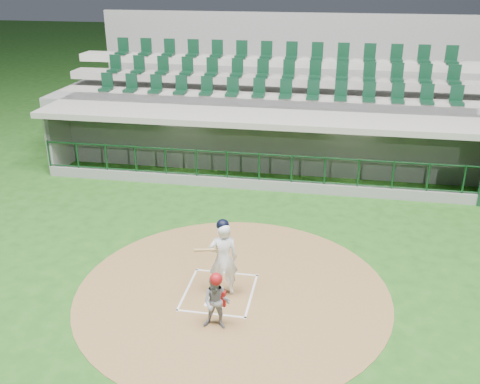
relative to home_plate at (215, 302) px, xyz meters
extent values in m
plane|color=#1C4A15|center=(0.00, 0.70, -0.02)|extent=(120.00, 120.00, 0.00)
cylinder|color=brown|center=(0.30, 0.50, -0.02)|extent=(7.20, 7.20, 0.01)
cube|color=white|center=(0.00, 0.00, 0.00)|extent=(0.43, 0.43, 0.02)
cube|color=white|center=(-0.75, 0.40, 0.00)|extent=(0.05, 1.80, 0.01)
cube|color=white|center=(0.75, 0.40, 0.00)|extent=(0.05, 1.80, 0.01)
cube|color=silver|center=(0.00, 1.25, 0.00)|extent=(1.55, 0.05, 0.01)
cube|color=white|center=(0.00, -0.45, 0.00)|extent=(1.55, 0.05, 0.01)
cube|color=slate|center=(0.00, 8.20, -0.57)|extent=(15.00, 3.00, 0.10)
cube|color=slate|center=(0.00, 9.80, 0.83)|extent=(15.00, 0.20, 2.70)
cube|color=beige|center=(0.00, 9.68, 1.08)|extent=(13.50, 0.04, 0.90)
cube|color=gray|center=(-7.50, 8.20, 0.83)|extent=(0.20, 3.00, 2.70)
cube|color=gray|center=(0.00, 7.95, 2.28)|extent=(15.40, 3.50, 0.20)
cube|color=slate|center=(0.00, 6.65, 0.13)|extent=(15.00, 0.15, 0.40)
cube|color=black|center=(0.00, 6.65, 1.70)|extent=(15.00, 0.01, 0.95)
cube|color=brown|center=(0.00, 9.25, -0.30)|extent=(12.75, 0.40, 0.45)
cube|color=white|center=(-3.00, 8.20, 2.15)|extent=(1.30, 0.35, 0.04)
cube|color=white|center=(3.00, 8.20, 2.15)|extent=(1.30, 0.35, 0.04)
imported|color=#9E1411|center=(-5.20, 8.75, 0.29)|extent=(1.08, 0.65, 1.63)
imported|color=#A21112|center=(-1.41, 9.17, 0.25)|extent=(0.95, 0.49, 1.55)
imported|color=#B21317|center=(0.78, 9.16, 0.44)|extent=(1.01, 0.73, 1.93)
imported|color=#A81213|center=(4.60, 9.07, 0.36)|extent=(1.71, 1.08, 1.76)
cube|color=slate|center=(0.00, 11.45, 1.13)|extent=(17.00, 6.50, 2.50)
cube|color=gray|center=(0.00, 9.95, 2.28)|extent=(16.60, 0.95, 0.30)
cube|color=gray|center=(0.00, 10.90, 2.83)|extent=(16.60, 0.95, 0.30)
cube|color=#A8A398|center=(0.00, 11.85, 3.38)|extent=(16.60, 0.95, 0.30)
cube|color=slate|center=(0.00, 14.80, 2.50)|extent=(17.00, 0.25, 5.05)
imported|color=white|center=(0.11, 0.38, 0.89)|extent=(0.75, 0.61, 1.79)
sphere|color=black|center=(0.11, 0.38, 1.72)|extent=(0.28, 0.28, 0.28)
cylinder|color=tan|center=(-0.14, 0.13, 1.23)|extent=(0.58, 0.79, 0.39)
imported|color=gray|center=(0.23, -0.86, 0.59)|extent=(0.59, 0.46, 1.20)
sphere|color=#A41115|center=(0.23, -0.86, 1.14)|extent=(0.26, 0.26, 0.26)
cube|color=#B01213|center=(0.23, -0.71, 0.60)|extent=(0.32, 0.10, 0.35)
camera|label=1|loc=(2.32, -9.74, 6.89)|focal=40.00mm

